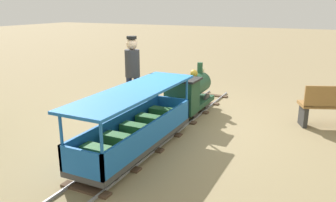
{
  "coord_description": "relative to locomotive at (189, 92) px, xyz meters",
  "views": [
    {
      "loc": [
        2.52,
        -5.35,
        2.21
      ],
      "look_at": [
        0.0,
        -0.17,
        0.55
      ],
      "focal_mm": 35.7,
      "sensor_mm": 36.0,
      "label": 1
    }
  ],
  "objects": [
    {
      "name": "conductor_person",
      "position": [
        -1.06,
        -0.49,
        0.47
      ],
      "size": [
        0.3,
        0.3,
        1.62
      ],
      "color": "#282D47",
      "rests_on": "ground_plane"
    },
    {
      "name": "ground_plane",
      "position": [
        0.0,
        -0.85,
        -0.48
      ],
      "size": [
        60.0,
        60.0,
        0.0
      ],
      "primitive_type": "plane",
      "color": "#8C7A56"
    },
    {
      "name": "track",
      "position": [
        0.0,
        -1.21,
        -0.47
      ],
      "size": [
        0.7,
        6.4,
        0.04
      ],
      "color": "gray",
      "rests_on": "ground_plane"
    },
    {
      "name": "passenger_car",
      "position": [
        0.0,
        -2.11,
        -0.06
      ],
      "size": [
        0.76,
        2.7,
        0.97
      ],
      "color": "#3F3F3F",
      "rests_on": "ground_plane"
    },
    {
      "name": "locomotive",
      "position": [
        0.0,
        0.0,
        0.0
      ],
      "size": [
        0.66,
        1.45,
        0.97
      ],
      "color": "#1E472D",
      "rests_on": "ground_plane"
    }
  ]
}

